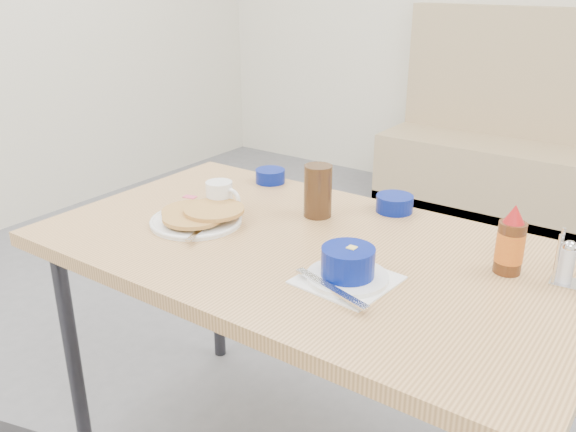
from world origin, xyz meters
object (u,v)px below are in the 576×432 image
Objects in this scene: booth_bench at (543,163)px; coffee_mug at (220,196)px; grits_setting at (347,267)px; butter_bowl at (395,204)px; syrup_bottle at (510,244)px; dining_table at (308,266)px; creamer_bowl at (270,176)px; amber_tumbler at (318,191)px; pancake_plate at (198,217)px.

booth_bench is 16.72× the size of coffee_mug.
grits_setting is at bearing -86.06° from booth_bench.
butter_bowl is 0.44m from syrup_bottle.
syrup_bottle is at bearing -27.27° from butter_bowl.
booth_bench reaches higher than butter_bowl.
dining_table is 14.35× the size of creamer_bowl.
syrup_bottle reaches higher than butter_bowl.
amber_tumbler reaches higher than grits_setting.
dining_table is at bearing -64.16° from amber_tumbler.
butter_bowl reaches higher than creamer_bowl.
grits_setting reaches higher than pancake_plate.
butter_bowl is 0.23m from amber_tumbler.
creamer_bowl is at bearing 166.64° from syrup_bottle.
pancake_plate is at bearing -170.22° from dining_table.
booth_bench is 12.68× the size of amber_tumbler.
syrup_bottle is (0.39, -0.20, 0.05)m from butter_bowl.
dining_table is 13.04× the size of butter_bowl.
booth_bench reaches higher than grits_setting.
grits_setting is at bearing -76.80° from butter_bowl.
coffee_mug is (-0.01, 0.11, 0.03)m from pancake_plate.
creamer_bowl is at bearing 96.76° from pancake_plate.
butter_bowl is at bearing -88.02° from booth_bench.
coffee_mug is at bearing 162.47° from grits_setting.
coffee_mug is 0.68× the size of syrup_bottle.
pancake_plate is 0.52m from grits_setting.
dining_table is 8.36× the size of syrup_bottle.
butter_bowl is at bearing 44.03° from amber_tumbler.
coffee_mug is at bearing -145.16° from butter_bowl.
dining_table is at bearing 9.78° from pancake_plate.
creamer_bowl is at bearing 140.91° from grits_setting.
booth_bench reaches higher than dining_table.
dining_table is 0.36m from butter_bowl.
booth_bench is at bearing 87.86° from amber_tumbler.
amber_tumbler is at bearing 175.77° from syrup_bottle.
booth_bench is 2.40m from amber_tumbler.
amber_tumbler is at bearing -92.14° from booth_bench.
creamer_bowl is (-0.38, 0.34, 0.08)m from dining_table.
grits_setting is (0.51, -0.06, 0.02)m from pancake_plate.
syrup_bottle reaches higher than amber_tumbler.
butter_bowl is (0.08, -2.19, 0.43)m from booth_bench.
syrup_bottle is (0.79, 0.20, 0.05)m from pancake_plate.
syrup_bottle is at bearing 16.93° from dining_table.
dining_table is 5.53× the size of pancake_plate.
butter_bowl is (-0.11, 0.45, -0.01)m from grits_setting.
butter_bowl is (0.42, 0.29, -0.02)m from coffee_mug.
booth_bench reaches higher than pancake_plate.
syrup_bottle reaches higher than coffee_mug.
coffee_mug is 0.51m from butter_bowl.
butter_bowl reaches higher than dining_table.
grits_setting reaches higher than dining_table.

